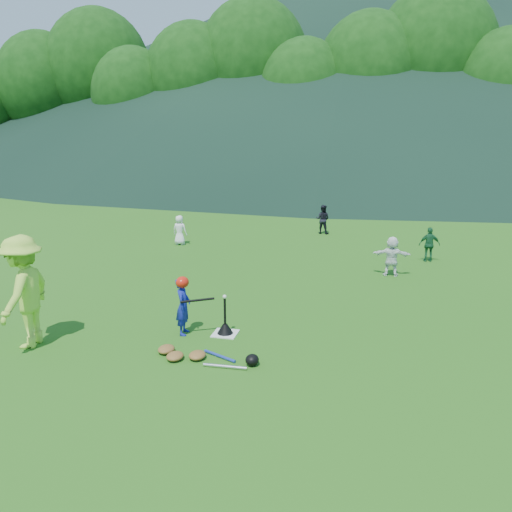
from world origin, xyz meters
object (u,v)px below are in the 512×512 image
at_px(adult_coach, 24,292).
at_px(home_plate, 225,333).
at_px(fielder_c, 429,245).
at_px(fielder_d, 392,256).
at_px(batting_tee, 225,328).
at_px(fielder_a, 180,230).
at_px(batter_child, 183,306).
at_px(fielder_b, 323,219).
at_px(equipment_pile, 197,355).

bearing_deg(adult_coach, home_plate, 103.45).
xyz_separation_m(fielder_c, fielder_d, (-1.10, -1.77, 0.02)).
bearing_deg(fielder_c, adult_coach, 37.70).
bearing_deg(home_plate, batting_tee, 0.00).
relative_size(adult_coach, fielder_a, 2.02).
relative_size(batter_child, batting_tee, 1.60).
relative_size(fielder_d, batting_tee, 1.55).
bearing_deg(fielder_c, home_plate, 48.51).
relative_size(adult_coach, fielder_d, 1.89).
bearing_deg(fielder_c, batter_child, 44.72).
height_order(fielder_b, fielder_c, fielder_b).
xyz_separation_m(fielder_b, equipment_pile, (-0.93, -11.00, -0.47)).
bearing_deg(batting_tee, adult_coach, -158.47).
height_order(home_plate, fielder_a, fielder_a).
xyz_separation_m(batter_child, adult_coach, (-2.48, -1.12, 0.45)).
bearing_deg(fielder_c, fielder_a, -11.62).
xyz_separation_m(fielder_a, fielder_c, (7.88, -0.42, 0.01)).
bearing_deg(fielder_d, fielder_c, -122.38).
bearing_deg(fielder_c, fielder_b, -52.97).
bearing_deg(fielder_c, equipment_pile, 51.67).
height_order(fielder_a, fielder_d, fielder_d).
relative_size(fielder_c, batting_tee, 1.49).
distance_m(batter_child, adult_coach, 2.76).
bearing_deg(batter_child, equipment_pile, -155.52).
distance_m(adult_coach, batting_tee, 3.58).
bearing_deg(adult_coach, fielder_c, 128.20).
xyz_separation_m(fielder_a, equipment_pile, (3.52, -8.05, -0.43)).
bearing_deg(batter_child, fielder_b, -16.41).
relative_size(fielder_b, equipment_pile, 0.59).
bearing_deg(equipment_pile, fielder_c, 60.26).
relative_size(fielder_b, batting_tee, 1.57).
relative_size(batter_child, fielder_c, 1.08).
bearing_deg(batting_tee, fielder_a, 117.90).
height_order(batter_child, fielder_a, batter_child).
bearing_deg(fielder_a, adult_coach, 97.78).
bearing_deg(adult_coach, fielder_d, 125.42).
bearing_deg(equipment_pile, fielder_d, 60.95).
bearing_deg(fielder_a, equipment_pile, 118.36).
bearing_deg(fielder_d, batter_child, 51.32).
distance_m(fielder_b, fielder_d, 5.64).
height_order(fielder_c, batting_tee, fielder_c).
bearing_deg(batter_child, fielder_c, -44.42).
height_order(batter_child, fielder_c, batter_child).
distance_m(fielder_a, fielder_d, 7.12).
relative_size(home_plate, fielder_b, 0.42).
height_order(home_plate, batting_tee, batting_tee).
height_order(fielder_d, equipment_pile, fielder_d).
distance_m(fielder_b, batting_tee, 9.92).
relative_size(home_plate, batting_tee, 0.66).
distance_m(home_plate, fielder_b, 9.92).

